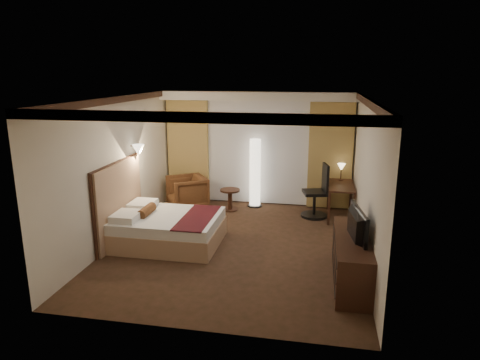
% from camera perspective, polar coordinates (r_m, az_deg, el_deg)
% --- Properties ---
extents(floor, '(4.50, 5.50, 0.01)m').
position_cam_1_polar(floor, '(8.04, -0.53, -8.66)').
color(floor, '#312313').
rests_on(floor, ground).
extents(ceiling, '(4.50, 5.50, 0.01)m').
position_cam_1_polar(ceiling, '(7.42, -0.58, 10.92)').
color(ceiling, white).
rests_on(ceiling, back_wall).
extents(back_wall, '(4.50, 0.02, 2.70)m').
position_cam_1_polar(back_wall, '(10.28, 2.43, 4.25)').
color(back_wall, silver).
rests_on(back_wall, floor).
extents(left_wall, '(0.02, 5.50, 2.70)m').
position_cam_1_polar(left_wall, '(8.35, -15.90, 1.37)').
color(left_wall, silver).
rests_on(left_wall, floor).
extents(right_wall, '(0.02, 5.50, 2.70)m').
position_cam_1_polar(right_wall, '(7.53, 16.49, -0.04)').
color(right_wall, silver).
rests_on(right_wall, floor).
extents(crown_molding, '(4.50, 5.50, 0.12)m').
position_cam_1_polar(crown_molding, '(7.43, -0.58, 10.45)').
color(crown_molding, black).
rests_on(crown_molding, ceiling).
extents(soffit, '(4.50, 0.50, 0.20)m').
position_cam_1_polar(soffit, '(9.89, 2.29, 11.15)').
color(soffit, white).
rests_on(soffit, ceiling).
extents(curtain_sheer, '(2.48, 0.04, 2.45)m').
position_cam_1_polar(curtain_sheer, '(10.22, 2.36, 3.62)').
color(curtain_sheer, silver).
rests_on(curtain_sheer, back_wall).
extents(curtain_left_drape, '(1.00, 0.14, 2.45)m').
position_cam_1_polar(curtain_left_drape, '(10.54, -6.89, 3.85)').
color(curtain_left_drape, tan).
rests_on(curtain_left_drape, back_wall).
extents(curtain_right_drape, '(1.00, 0.14, 2.45)m').
position_cam_1_polar(curtain_right_drape, '(10.06, 11.95, 3.15)').
color(curtain_right_drape, tan).
rests_on(curtain_right_drape, back_wall).
extents(wall_sconce, '(0.24, 0.24, 0.24)m').
position_cam_1_polar(wall_sconce, '(8.74, -13.39, 3.90)').
color(wall_sconce, white).
rests_on(wall_sconce, left_wall).
extents(bed, '(1.88, 1.47, 0.55)m').
position_cam_1_polar(bed, '(8.13, -9.47, -6.53)').
color(bed, white).
rests_on(bed, floor).
extents(headboard, '(0.12, 1.77, 1.50)m').
position_cam_1_polar(headboard, '(8.34, -15.77, -2.89)').
color(headboard, tan).
rests_on(headboard, floor).
extents(armchair, '(1.10, 1.11, 0.84)m').
position_cam_1_polar(armchair, '(10.09, -7.08, -1.44)').
color(armchair, '#502F18').
rests_on(armchair, floor).
extents(side_table, '(0.46, 0.46, 0.50)m').
position_cam_1_polar(side_table, '(9.91, -1.33, -2.66)').
color(side_table, black).
rests_on(side_table, floor).
extents(floor_lamp, '(0.34, 0.34, 1.63)m').
position_cam_1_polar(floor_lamp, '(10.06, 2.02, 0.94)').
color(floor_lamp, white).
rests_on(floor_lamp, floor).
extents(desk, '(0.55, 1.13, 0.75)m').
position_cam_1_polar(desk, '(9.64, 13.23, -2.76)').
color(desk, black).
rests_on(desk, floor).
extents(desk_lamp, '(0.18, 0.18, 0.34)m').
position_cam_1_polar(desk_lamp, '(9.90, 13.32, 0.94)').
color(desk_lamp, '#FFD899').
rests_on(desk_lamp, desk).
extents(office_chair, '(0.69, 0.69, 1.20)m').
position_cam_1_polar(office_chair, '(9.51, 9.95, -1.41)').
color(office_chair, black).
rests_on(office_chair, floor).
extents(dresser, '(0.50, 1.86, 0.72)m').
position_cam_1_polar(dresser, '(6.83, 14.62, -10.17)').
color(dresser, black).
rests_on(dresser, floor).
extents(television, '(0.71, 1.06, 0.13)m').
position_cam_1_polar(television, '(6.59, 14.71, -5.03)').
color(television, black).
rests_on(television, dresser).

